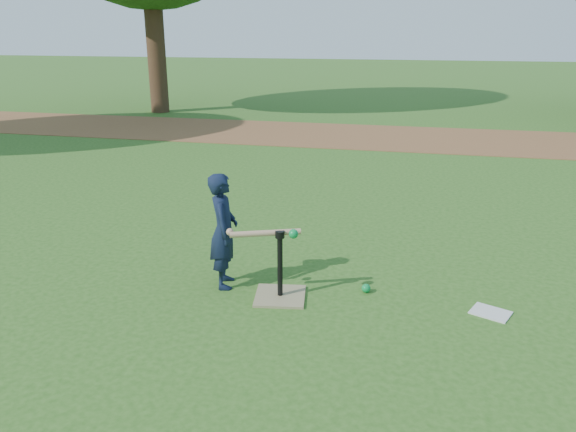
# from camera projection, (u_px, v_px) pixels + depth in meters

# --- Properties ---
(ground) EXTENTS (80.00, 80.00, 0.00)m
(ground) POSITION_uv_depth(u_px,v_px,m) (284.00, 278.00, 5.27)
(ground) COLOR #285116
(ground) RESTS_ON ground
(dirt_strip) EXTENTS (24.00, 3.00, 0.01)m
(dirt_strip) POSITION_uv_depth(u_px,v_px,m) (365.00, 136.00, 12.19)
(dirt_strip) COLOR brown
(dirt_strip) RESTS_ON ground
(child) EXTENTS (0.35, 0.44, 1.05)m
(child) POSITION_uv_depth(u_px,v_px,m) (224.00, 231.00, 4.97)
(child) COLOR black
(child) RESTS_ON ground
(wiffle_ball_ground) EXTENTS (0.08, 0.08, 0.08)m
(wiffle_ball_ground) POSITION_uv_depth(u_px,v_px,m) (366.00, 288.00, 4.97)
(wiffle_ball_ground) COLOR #0C843B
(wiffle_ball_ground) RESTS_ON ground
(clipboard) EXTENTS (0.37, 0.33, 0.01)m
(clipboard) POSITION_uv_depth(u_px,v_px,m) (491.00, 313.00, 4.61)
(clipboard) COLOR silver
(clipboard) RESTS_ON ground
(batting_tee) EXTENTS (0.49, 0.49, 0.61)m
(batting_tee) POSITION_uv_depth(u_px,v_px,m) (280.00, 286.00, 4.86)
(batting_tee) COLOR #8B7D58
(batting_tee) RESTS_ON ground
(swing_action) EXTENTS (0.62, 0.27, 0.09)m
(swing_action) POSITION_uv_depth(u_px,v_px,m) (267.00, 233.00, 4.70)
(swing_action) COLOR tan
(swing_action) RESTS_ON ground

